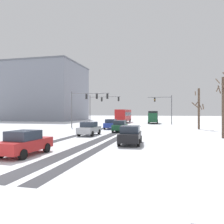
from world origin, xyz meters
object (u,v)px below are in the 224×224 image
object	(u,v)px
bare_tree_sidewalk_far	(199,108)
traffic_signal_near_left	(87,101)
box_truck_delivery	(153,117)
traffic_signal_far_left	(100,103)
car_dark_green_second	(120,126)
traffic_signal_far_right	(165,105)
car_silver_third	(89,129)
bare_tree_sidewalk_mid	(223,104)
car_blue_lead	(111,124)
bus_oncoming	(124,115)
office_building_far_left_block	(45,92)
car_red_fifth	(25,143)
car_black_fourth	(130,135)

from	to	relation	value
bare_tree_sidewalk_far	traffic_signal_near_left	bearing A→B (deg)	-177.68
box_truck_delivery	traffic_signal_far_left	bearing A→B (deg)	-142.70
traffic_signal_near_left	car_dark_green_second	distance (m)	10.67
traffic_signal_far_right	car_silver_third	size ratio (longest dim) A/B	1.57
traffic_signal_near_left	bare_tree_sidewalk_far	xyz separation A→B (m)	(18.88, 0.76, -1.35)
car_dark_green_second	bare_tree_sidewalk_mid	distance (m)	13.61
car_dark_green_second	car_silver_third	xyz separation A→B (m)	(-2.61, -5.61, 0.00)
traffic_signal_far_right	car_blue_lead	world-z (taller)	traffic_signal_far_right
bus_oncoming	traffic_signal_near_left	bearing A→B (deg)	-98.62
traffic_signal_far_right	office_building_far_left_block	size ratio (longest dim) A/B	0.27
car_dark_green_second	car_silver_third	bearing A→B (deg)	-114.94
bus_oncoming	box_truck_delivery	distance (m)	7.86
office_building_far_left_block	bare_tree_sidewalk_far	bearing A→B (deg)	-33.69
car_silver_third	office_building_far_left_block	world-z (taller)	office_building_far_left_block
car_silver_third	box_truck_delivery	xyz separation A→B (m)	(5.88, 30.19, 0.82)
car_red_fifth	bare_tree_sidewalk_mid	xyz separation A→B (m)	(14.90, 13.26, 2.83)
traffic_signal_far_right	car_dark_green_second	size ratio (longest dim) A/B	1.56
traffic_signal_far_left	bus_oncoming	xyz separation A→B (m)	(3.30, 10.05, -2.70)
car_dark_green_second	car_red_fifth	size ratio (longest dim) A/B	1.00
car_blue_lead	box_truck_delivery	world-z (taller)	box_truck_delivery
traffic_signal_far_right	car_red_fifth	distance (m)	39.79
car_black_fourth	box_truck_delivery	bearing A→B (deg)	90.11
traffic_signal_far_right	box_truck_delivery	world-z (taller)	traffic_signal_far_right
traffic_signal_far_right	box_truck_delivery	bearing A→B (deg)	124.17
traffic_signal_far_right	bare_tree_sidewalk_far	distance (m)	14.12
bare_tree_sidewalk_mid	bare_tree_sidewalk_far	size ratio (longest dim) A/B	1.05
car_black_fourth	bus_oncoming	xyz separation A→B (m)	(-7.73, 38.09, 1.18)
car_dark_green_second	car_red_fifth	bearing A→B (deg)	-98.04
car_silver_third	car_black_fourth	world-z (taller)	same
traffic_signal_far_right	car_red_fifth	bearing A→B (deg)	-102.71
car_red_fifth	bare_tree_sidewalk_far	world-z (taller)	bare_tree_sidewalk_far
bus_oncoming	bare_tree_sidewalk_far	distance (m)	24.76
traffic_signal_far_right	bare_tree_sidewalk_far	xyz separation A→B (m)	(5.36, -13.03, -0.92)
traffic_signal_near_left	traffic_signal_far_left	size ratio (longest dim) A/B	0.99
traffic_signal_near_left	car_silver_third	xyz separation A→B (m)	(4.78, -12.19, -4.00)
bare_tree_sidewalk_far	car_silver_third	bearing A→B (deg)	-137.44
traffic_signal_far_right	car_silver_third	bearing A→B (deg)	-108.60
traffic_signal_far_left	car_silver_third	size ratio (longest dim) A/B	1.71
car_black_fourth	bus_oncoming	size ratio (longest dim) A/B	0.38
car_dark_green_second	car_red_fifth	xyz separation A→B (m)	(-2.59, -18.30, 0.00)
traffic_signal_near_left	car_red_fifth	world-z (taller)	traffic_signal_near_left
car_blue_lead	bare_tree_sidewalk_mid	size ratio (longest dim) A/B	0.59
car_dark_green_second	bare_tree_sidewalk_mid	world-z (taller)	bare_tree_sidewalk_mid
bus_oncoming	bare_tree_sidewalk_mid	xyz separation A→B (m)	(16.71, -31.31, 1.66)
car_black_fourth	box_truck_delivery	world-z (taller)	box_truck_delivery
traffic_signal_far_right	office_building_far_left_block	distance (m)	43.59
car_silver_third	car_black_fourth	xyz separation A→B (m)	(5.95, -6.20, 0.00)
traffic_signal_near_left	car_dark_green_second	world-z (taller)	traffic_signal_near_left
bare_tree_sidewalk_mid	bus_oncoming	bearing A→B (deg)	118.09
traffic_signal_near_left	traffic_signal_far_left	xyz separation A→B (m)	(-0.31, 9.65, -0.13)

